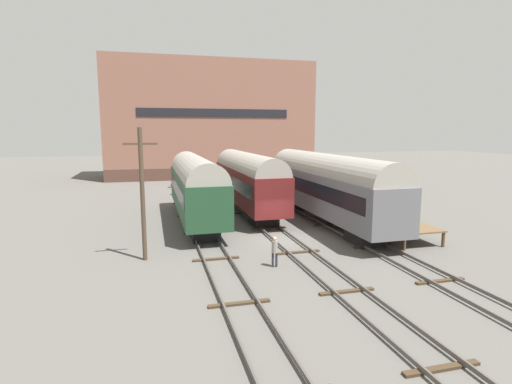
# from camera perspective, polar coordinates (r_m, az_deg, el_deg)

# --- Properties ---
(ground_plane) EXTENTS (200.00, 200.00, 0.00)m
(ground_plane) POSITION_cam_1_polar(r_m,az_deg,el_deg) (26.53, 3.74, -6.82)
(ground_plane) COLOR #56544F
(track_left) EXTENTS (2.60, 60.00, 0.26)m
(track_left) POSITION_cam_1_polar(r_m,az_deg,el_deg) (25.40, -6.83, -7.23)
(track_left) COLOR #4C4742
(track_left) RESTS_ON ground
(track_middle) EXTENTS (2.60, 60.00, 0.26)m
(track_middle) POSITION_cam_1_polar(r_m,az_deg,el_deg) (26.49, 3.74, -6.52)
(track_middle) COLOR #4C4742
(track_middle) RESTS_ON ground
(track_right) EXTENTS (2.60, 60.00, 0.26)m
(track_right) POSITION_cam_1_polar(r_m,az_deg,el_deg) (28.38, 13.17, -5.70)
(track_right) COLOR #4C4742
(track_right) RESTS_ON ground
(train_car_grey) EXTENTS (3.06, 18.43, 5.38)m
(train_car_grey) POSITION_cam_1_polar(r_m,az_deg,el_deg) (31.25, 10.02, 1.16)
(train_car_grey) COLOR black
(train_car_grey) RESTS_ON ground
(train_car_maroon) EXTENTS (2.91, 15.97, 5.23)m
(train_car_maroon) POSITION_cam_1_polar(r_m,az_deg,el_deg) (35.05, -1.22, 1.96)
(train_car_maroon) COLOR black
(train_car_maroon) RESTS_ON ground
(train_car_green) EXTENTS (2.97, 15.25, 5.21)m
(train_car_green) POSITION_cam_1_polar(r_m,az_deg,el_deg) (31.26, -8.63, 1.00)
(train_car_green) COLOR black
(train_car_green) RESTS_ON ground
(station_platform) EXTENTS (3.05, 11.04, 1.03)m
(station_platform) POSITION_cam_1_polar(r_m,az_deg,el_deg) (30.67, 16.81, -3.23)
(station_platform) COLOR brown
(station_platform) RESTS_ON ground
(bench) EXTENTS (1.40, 0.40, 0.91)m
(bench) POSITION_cam_1_polar(r_m,az_deg,el_deg) (31.63, 15.97, -1.79)
(bench) COLOR brown
(bench) RESTS_ON station_platform
(person_worker) EXTENTS (0.32, 0.32, 1.64)m
(person_worker) POSITION_cam_1_polar(r_m,az_deg,el_deg) (21.11, 2.69, -8.12)
(person_worker) COLOR #282833
(person_worker) RESTS_ON ground
(utility_pole) EXTENTS (1.80, 0.24, 7.29)m
(utility_pole) POSITION_cam_1_polar(r_m,az_deg,el_deg) (22.46, -15.93, -0.04)
(utility_pole) COLOR #473828
(utility_pole) RESTS_ON ground
(warehouse_building) EXTENTS (31.42, 11.02, 17.65)m
(warehouse_building) POSITION_cam_1_polar(r_m,az_deg,el_deg) (64.69, -6.66, 10.16)
(warehouse_building) COLOR #4F342A
(warehouse_building) RESTS_ON ground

